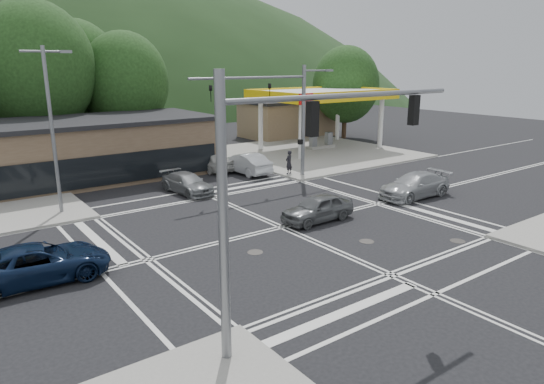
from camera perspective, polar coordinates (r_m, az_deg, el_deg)
ground at (r=24.84m, az=1.13°, el=-4.17°), size 120.00×120.00×0.00m
sidewalk_ne at (r=45.30m, az=4.71°, el=4.67°), size 16.00×16.00×0.15m
gas_station_canopy at (r=46.74m, az=5.91°, el=11.09°), size 12.32×8.34×5.75m
convenience_store at (r=55.83m, az=1.90°, el=8.55°), size 10.00×6.00×3.80m
commercial_row at (r=36.69m, az=-25.95°, el=3.82°), size 24.00×8.00×4.00m
hill_north at (r=109.86m, az=-29.07°, el=8.87°), size 252.00×126.00×140.00m
tree_n_b at (r=43.42m, az=-26.00°, el=13.05°), size 9.00×9.00×12.98m
tree_n_c at (r=45.31m, az=-16.94°, el=12.26°), size 7.60×7.60×10.87m
tree_n_e at (r=48.22m, az=-22.09°, el=12.72°), size 8.40×8.40×11.98m
tree_ne at (r=54.42m, az=8.67°, el=12.38°), size 7.20×7.20×9.99m
streetlight_nw at (r=28.40m, az=-24.41°, el=7.40°), size 2.50×0.25×9.00m
signal_mast_ne at (r=34.34m, az=2.10°, el=9.84°), size 11.65×0.30×8.00m
signal_mast_sw at (r=13.41m, az=0.79°, el=1.95°), size 9.14×0.28×8.00m
car_blue_west at (r=20.72m, az=-25.79°, el=-7.55°), size 5.43×2.78×1.47m
car_grey_center at (r=25.71m, az=5.38°, el=-1.90°), size 4.19×1.74×1.42m
car_silver_east at (r=31.47m, az=16.44°, el=0.76°), size 5.18×2.20×1.49m
car_queue_a at (r=36.75m, az=-3.18°, el=3.40°), size 1.96×4.86×1.57m
car_queue_b at (r=37.97m, az=-7.28°, el=3.69°), size 2.11×4.73×1.58m
car_northbound at (r=31.65m, az=-9.94°, el=1.03°), size 2.23×4.55×1.27m
pedestrian at (r=35.83m, az=2.00°, el=3.51°), size 0.73×0.58×1.75m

